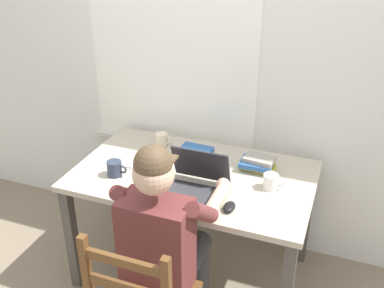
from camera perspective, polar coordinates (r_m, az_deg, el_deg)
The scene contains 12 objects.
ground_plane at distance 3.12m, azimuth 0.15°, elevation -15.70°, with size 8.00×8.00×0.00m, color gray.
back_wall at distance 2.87m, azimuth 3.60°, elevation 10.48°, with size 6.00×0.08×2.60m.
desk at distance 2.71m, azimuth 0.17°, elevation -5.42°, with size 1.40×0.84×0.76m.
seated_person at distance 2.32m, azimuth -3.39°, elevation -11.40°, with size 0.50×0.60×1.23m.
laptop at distance 2.47m, azimuth 0.40°, elevation -4.96°, with size 0.33×0.31×0.22m.
computer_mouse at distance 2.35m, azimuth 4.74°, elevation -7.92°, with size 0.06×0.10×0.03m, color black.
coffee_mug_white at distance 2.53m, azimuth 9.96°, elevation -4.75°, with size 0.12×0.08×0.09m.
coffee_mug_dark at distance 2.65m, azimuth -9.74°, elevation -3.07°, with size 0.12×0.09×0.09m.
coffee_mug_spare at distance 2.95m, azimuth -3.82°, elevation 0.55°, with size 0.12×0.08×0.09m.
book_stack_main at distance 2.71m, azimuth 8.31°, elevation -2.43°, with size 0.21×0.15×0.08m.
book_stack_side at distance 2.79m, azimuth 0.52°, elevation -1.26°, with size 0.21×0.16×0.08m.
paper_pile_near_laptop at distance 2.77m, azimuth -6.30°, elevation -2.39°, with size 0.19×0.15×0.01m, color white.
Camera 1 is at (0.80, -2.13, 2.13)m, focal length 42.17 mm.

